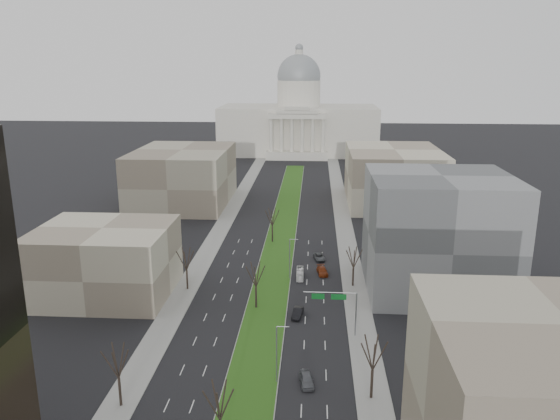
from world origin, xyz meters
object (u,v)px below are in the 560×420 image
at_px(car_red, 322,271).
at_px(car_grey_near, 306,379).
at_px(car_black, 298,313).
at_px(box_van, 300,274).
at_px(car_grey_far, 319,257).

bearing_deg(car_red, car_grey_near, -102.26).
bearing_deg(car_black, box_van, 98.04).
relative_size(car_red, box_van, 0.80).
relative_size(car_black, car_grey_far, 0.95).
relative_size(car_grey_near, car_red, 0.90).
height_order(car_red, car_grey_far, car_red).
distance_m(car_grey_near, car_grey_far, 52.74).
height_order(car_grey_near, car_red, car_grey_near).
xyz_separation_m(car_grey_near, car_black, (-2.00, 21.97, -0.01)).
bearing_deg(car_red, car_grey_far, 85.21).
height_order(car_black, car_red, car_black).
xyz_separation_m(car_red, box_van, (-4.89, -2.37, 0.15)).
height_order(car_red, box_van, box_van).
distance_m(car_red, car_grey_far, 9.24).
bearing_deg(car_black, car_grey_far, 89.98).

